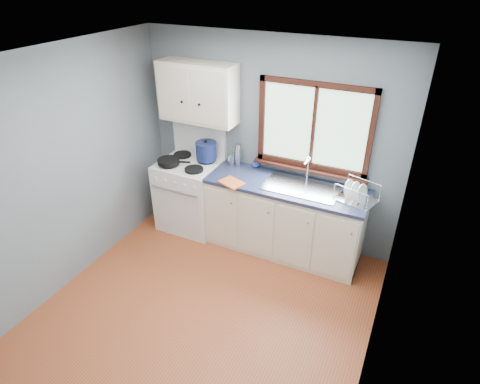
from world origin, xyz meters
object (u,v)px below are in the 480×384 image
at_px(stockpot, 206,151).
at_px(utensil_crock, 232,159).
at_px(skillet, 169,161).
at_px(dish_rack, 356,196).
at_px(base_cabinets, 284,221).
at_px(thermos, 238,155).
at_px(sink, 301,192).
at_px(gas_range, 191,193).

bearing_deg(stockpot, utensil_crock, 17.52).
relative_size(skillet, dish_rack, 0.93).
bearing_deg(dish_rack, base_cabinets, -163.80).
relative_size(utensil_crock, thermos, 1.12).
relative_size(stockpot, utensil_crock, 0.80).
relative_size(sink, utensil_crock, 2.50).
distance_m(gas_range, dish_rack, 2.14).
relative_size(skillet, utensil_crock, 1.30).
bearing_deg(gas_range, dish_rack, 0.30).
distance_m(gas_range, skillet, 0.55).
height_order(base_cabinets, skillet, skillet).
relative_size(skillet, stockpot, 1.62).
xyz_separation_m(gas_range, skillet, (-0.17, -0.17, 0.49)).
height_order(gas_range, sink, gas_range).
bearing_deg(utensil_crock, skillet, -149.20).
bearing_deg(dish_rack, stockpot, -166.95).
xyz_separation_m(base_cabinets, sink, (0.18, -0.00, 0.45)).
bearing_deg(stockpot, base_cabinets, -5.91).
bearing_deg(skillet, sink, -12.68).
height_order(gas_range, thermos, gas_range).
height_order(skillet, thermos, thermos).
distance_m(skillet, thermos, 0.86).
height_order(base_cabinets, stockpot, stockpot).
distance_m(base_cabinets, sink, 0.48).
xyz_separation_m(base_cabinets, utensil_crock, (-0.80, 0.21, 0.58)).
height_order(gas_range, skillet, gas_range).
relative_size(base_cabinets, dish_rack, 3.92).
xyz_separation_m(sink, dish_rack, (0.60, -0.01, 0.12)).
distance_m(gas_range, utensil_crock, 0.74).
xyz_separation_m(gas_range, dish_rack, (2.09, 0.01, 0.48)).
distance_m(gas_range, thermos, 0.86).
bearing_deg(dish_rack, thermos, -170.79).
bearing_deg(stockpot, thermos, 10.38).
height_order(sink, skillet, sink).
relative_size(gas_range, utensil_crock, 4.05).
bearing_deg(sink, thermos, 167.91).
height_order(stockpot, utensil_crock, utensil_crock).
distance_m(sink, thermos, 0.93).
bearing_deg(base_cabinets, thermos, 164.99).
distance_m(utensil_crock, dish_rack, 1.60).
xyz_separation_m(stockpot, dish_rack, (1.90, -0.12, -0.10)).
height_order(sink, thermos, thermos).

